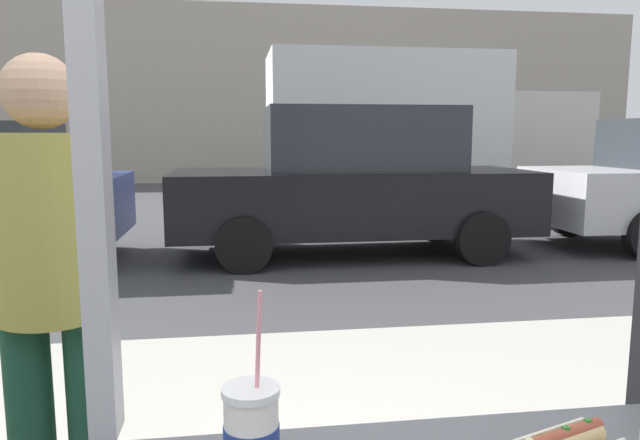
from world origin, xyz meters
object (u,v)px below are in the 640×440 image
Objects in this scene: pedestrian at (52,287)px; parked_car_black at (354,182)px; box_truck at (416,129)px; soda_cup_right at (252,438)px.

parked_car_black is at bearing 69.41° from pedestrian.
soda_cup_right is at bearing -108.64° from box_truck.
soda_cup_right is 0.05× the size of box_truck.
box_truck reaches higher than soda_cup_right.
soda_cup_right is at bearing -59.54° from pedestrian.
soda_cup_right is 0.20× the size of pedestrian.
parked_car_black is (1.50, 6.50, -0.13)m from soda_cup_right.
box_truck is at bearing 63.26° from parked_car_black.
parked_car_black is at bearing -116.74° from box_truck.
pedestrian is at bearing -113.31° from box_truck.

